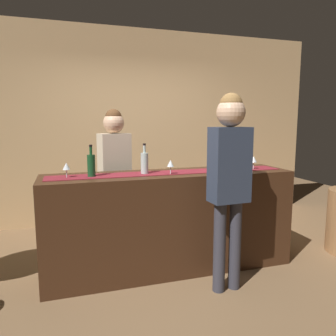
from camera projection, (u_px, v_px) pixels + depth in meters
ground_plane at (170, 268)px, 3.45m from camera, size 10.00×10.00×0.00m
back_wall at (132, 127)px, 5.03m from camera, size 6.00×0.12×2.90m
bar_counter at (170, 221)px, 3.38m from camera, size 2.53×0.60×1.02m
counter_runner_cloth at (170, 172)px, 3.30m from camera, size 2.41×0.28×0.01m
wine_bottle_clear at (145, 163)px, 3.20m from camera, size 0.07×0.07×0.30m
wine_bottle_green at (91, 165)px, 3.04m from camera, size 0.07×0.07×0.30m
wine_glass_near_customer at (66, 167)px, 2.98m from camera, size 0.07×0.07×0.14m
wine_glass_mid_counter at (171, 164)px, 3.18m from camera, size 0.07×0.07×0.14m
wine_glass_far_end at (254, 160)px, 3.52m from camera, size 0.07×0.07×0.14m
bartender at (115, 166)px, 3.71m from camera, size 0.38×0.27×1.67m
customer_sipping at (229, 170)px, 2.85m from camera, size 0.35×0.25×1.77m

